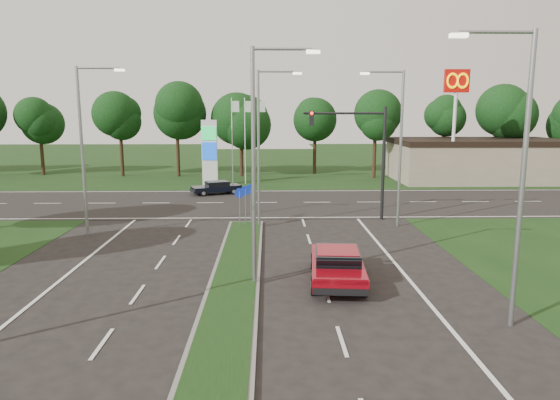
{
  "coord_description": "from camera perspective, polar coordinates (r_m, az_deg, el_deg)",
  "views": [
    {
      "loc": [
        1.36,
        -12.67,
        6.63
      ],
      "look_at": [
        1.95,
        12.61,
        2.2
      ],
      "focal_mm": 32.0,
      "sensor_mm": 36.0,
      "label": 1
    }
  ],
  "objects": [
    {
      "name": "commercial_building",
      "position": [
        53.07,
        21.61,
        4.24
      ],
      "size": [
        16.0,
        9.0,
        4.0
      ],
      "primitive_type": "cube",
      "color": "gray",
      "rests_on": "ground"
    },
    {
      "name": "median_kerb",
      "position": [
        17.97,
        -5.7,
        -11.56
      ],
      "size": [
        2.0,
        26.0,
        0.12
      ],
      "primitive_type": "cube",
      "color": "slate",
      "rests_on": "ground"
    },
    {
      "name": "traffic_signal",
      "position": [
        31.28,
        9.45,
        6.18
      ],
      "size": [
        5.1,
        0.42,
        7.0
      ],
      "color": "black",
      "rests_on": "ground"
    },
    {
      "name": "ground",
      "position": [
        14.36,
        -6.95,
        -17.64
      ],
      "size": [
        160.0,
        160.0,
        0.0
      ],
      "primitive_type": "plane",
      "color": "black",
      "rests_on": "ground"
    },
    {
      "name": "red_sedan",
      "position": [
        20.02,
        6.56,
        -7.29
      ],
      "size": [
        2.41,
        5.04,
        1.34
      ],
      "rotation": [
        0.0,
        0.0,
        -0.09
      ],
      "color": "maroon",
      "rests_on": "ground"
    },
    {
      "name": "streetlight_median_near",
      "position": [
        18.74,
        -2.45,
        5.18
      ],
      "size": [
        2.53,
        0.22,
        9.0
      ],
      "color": "gray",
      "rests_on": "ground"
    },
    {
      "name": "streetlight_median_far",
      "position": [
        28.71,
        -2.07,
        6.83
      ],
      "size": [
        2.53,
        0.22,
        9.0
      ],
      "color": "gray",
      "rests_on": "ground"
    },
    {
      "name": "navy_sedan",
      "position": [
        41.35,
        -7.28,
        1.45
      ],
      "size": [
        4.26,
        2.94,
        1.08
      ],
      "rotation": [
        0.0,
        0.0,
        1.95
      ],
      "color": "black",
      "rests_on": "ground"
    },
    {
      "name": "mcdonalds_sign",
      "position": [
        47.66,
        19.46,
        11.01
      ],
      "size": [
        2.2,
        0.47,
        10.4
      ],
      "color": "silver",
      "rests_on": "ground"
    },
    {
      "name": "median_signs",
      "position": [
        29.51,
        -3.97,
        0.32
      ],
      "size": [
        1.16,
        1.76,
        2.38
      ],
      "color": "gray",
      "rests_on": "ground"
    },
    {
      "name": "streetlight_right_near",
      "position": [
        16.52,
        25.48,
        3.58
      ],
      "size": [
        2.53,
        0.22,
        9.0
      ],
      "rotation": [
        0.0,
        0.0,
        3.14
      ],
      "color": "gray",
      "rests_on": "ground"
    },
    {
      "name": "gas_pylon",
      "position": [
        46.13,
        -7.79,
        5.58
      ],
      "size": [
        5.8,
        1.26,
        8.0
      ],
      "color": "silver",
      "rests_on": "ground"
    },
    {
      "name": "streetlight_right_far",
      "position": [
        29.66,
        13.28,
        6.68
      ],
      "size": [
        2.53,
        0.22,
        9.0
      ],
      "rotation": [
        0.0,
        0.0,
        3.14
      ],
      "color": "gray",
      "rests_on": "ground"
    },
    {
      "name": "cross_road",
      "position": [
        37.29,
        -3.41,
        -0.32
      ],
      "size": [
        160.0,
        12.0,
        0.02
      ],
      "primitive_type": "cube",
      "color": "black",
      "rests_on": "ground"
    },
    {
      "name": "treeline_far",
      "position": [
        52.62,
        -2.76,
        10.15
      ],
      "size": [
        6.0,
        6.0,
        9.9
      ],
      "color": "black",
      "rests_on": "ground"
    },
    {
      "name": "streetlight_left_far",
      "position": [
        28.41,
        -21.35,
        6.13
      ],
      "size": [
        2.53,
        0.22,
        9.0
      ],
      "color": "gray",
      "rests_on": "ground"
    },
    {
      "name": "verge_far",
      "position": [
        68.01,
        -2.49,
        4.34
      ],
      "size": [
        160.0,
        50.0,
        0.02
      ],
      "primitive_type": "cube",
      "color": "black",
      "rests_on": "ground"
    }
  ]
}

